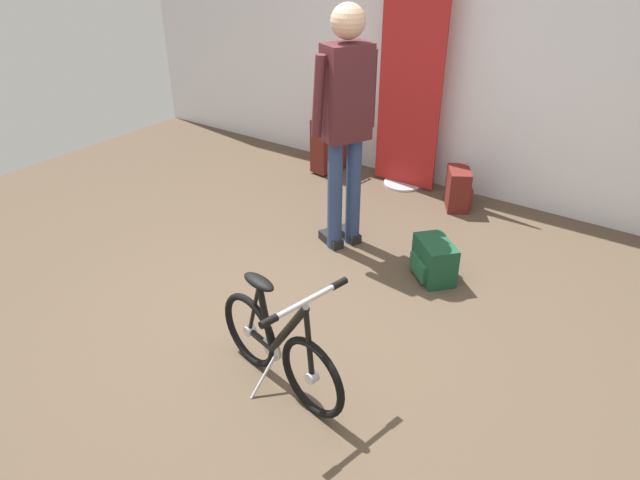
# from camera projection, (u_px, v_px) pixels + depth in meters

# --- Properties ---
(ground_plane) EXTENTS (7.43, 7.43, 0.00)m
(ground_plane) POSITION_uv_depth(u_px,v_px,m) (290.00, 320.00, 3.66)
(ground_plane) COLOR brown
(back_wall) EXTENTS (7.43, 0.10, 2.62)m
(back_wall) POSITION_uv_depth(u_px,v_px,m) (471.00, 41.00, 4.81)
(back_wall) COLOR silver
(back_wall) RESTS_ON ground_plane
(floor_banner_stand) EXTENTS (0.60, 0.36, 1.80)m
(floor_banner_stand) POSITION_uv_depth(u_px,v_px,m) (409.00, 99.00, 5.09)
(floor_banner_stand) COLOR #B7B7BC
(floor_banner_stand) RESTS_ON ground_plane
(folding_bike_foreground) EXTENTS (0.95, 0.53, 0.69)m
(folding_bike_foreground) POSITION_uv_depth(u_px,v_px,m) (279.00, 345.00, 3.03)
(folding_bike_foreground) COLOR black
(folding_bike_foreground) RESTS_ON ground_plane
(visitor_near_wall) EXTENTS (0.37, 0.48, 1.75)m
(visitor_near_wall) POSITION_uv_depth(u_px,v_px,m) (346.00, 116.00, 4.01)
(visitor_near_wall) COLOR navy
(visitor_near_wall) RESTS_ON ground_plane
(rolling_suitcase) EXTENTS (0.23, 0.38, 0.83)m
(rolling_suitcase) POSITION_uv_depth(u_px,v_px,m) (329.00, 143.00, 5.64)
(rolling_suitcase) COLOR maroon
(rolling_suitcase) RESTS_ON ground_plane
(backpack_on_floor) EXTENTS (0.31, 0.35, 0.35)m
(backpack_on_floor) POSITION_uv_depth(u_px,v_px,m) (458.00, 189.00, 4.98)
(backpack_on_floor) COLOR maroon
(backpack_on_floor) RESTS_ON ground_plane
(handbag_on_floor) EXTENTS (0.39, 0.38, 0.28)m
(handbag_on_floor) POSITION_uv_depth(u_px,v_px,m) (434.00, 260.00, 4.02)
(handbag_on_floor) COLOR #19472D
(handbag_on_floor) RESTS_ON ground_plane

